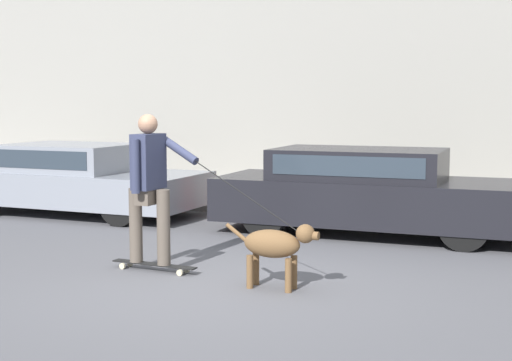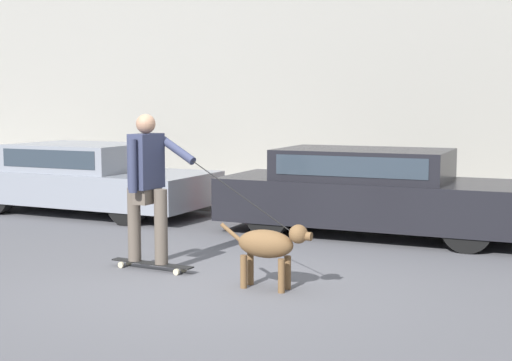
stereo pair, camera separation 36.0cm
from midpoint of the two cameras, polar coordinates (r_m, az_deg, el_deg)
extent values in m
plane|color=#545459|center=(7.54, -5.80, -8.44)|extent=(36.00, 36.00, 0.00)
cube|color=gray|center=(13.51, 7.80, 10.69)|extent=(32.00, 0.30, 5.94)
cube|color=#A39E93|center=(12.56, 6.33, -2.26)|extent=(30.00, 1.82, 0.12)
cylinder|color=black|center=(12.63, -7.63, -1.02)|extent=(0.65, 0.20, 0.65)
cylinder|color=black|center=(11.28, -11.71, -1.95)|extent=(0.65, 0.20, 0.65)
cylinder|color=black|center=(14.17, -17.15, -0.46)|extent=(0.65, 0.20, 0.65)
cube|color=gray|center=(12.69, -14.76, -0.49)|extent=(4.38, 1.87, 0.55)
cube|color=gray|center=(12.75, -15.45, 1.80)|extent=(2.16, 1.67, 0.46)
cube|color=#28333D|center=(12.11, -17.87, 1.61)|extent=(1.89, 0.02, 0.29)
cylinder|color=black|center=(10.92, 16.05, -2.36)|extent=(0.65, 0.22, 0.64)
cylinder|color=black|center=(9.53, 15.27, -3.56)|extent=(0.65, 0.22, 0.64)
cylinder|color=black|center=(11.49, 2.25, -1.71)|extent=(0.65, 0.22, 0.64)
cylinder|color=black|center=(10.18, -0.35, -2.73)|extent=(0.65, 0.22, 0.64)
cube|color=black|center=(10.42, 8.16, -1.57)|extent=(4.48, 1.78, 0.62)
cube|color=black|center=(10.40, 7.25, 1.35)|extent=(2.44, 1.55, 0.43)
cube|color=#28333D|center=(9.68, 6.18, 1.13)|extent=(2.11, 0.07, 0.28)
cylinder|color=brown|center=(7.38, 1.65, -7.35)|extent=(0.07, 0.07, 0.35)
cylinder|color=brown|center=(7.23, 1.18, -7.62)|extent=(0.07, 0.07, 0.35)
cylinder|color=brown|center=(7.54, -1.38, -7.05)|extent=(0.07, 0.07, 0.35)
cylinder|color=brown|center=(7.40, -1.90, -7.31)|extent=(0.07, 0.07, 0.35)
ellipsoid|color=brown|center=(7.32, -0.13, -5.08)|extent=(0.61, 0.29, 0.29)
sphere|color=brown|center=(7.16, 2.53, -4.28)|extent=(0.19, 0.19, 0.19)
cylinder|color=brown|center=(7.13, 3.18, -4.44)|extent=(0.11, 0.09, 0.09)
cylinder|color=brown|center=(7.47, -2.95, -4.19)|extent=(0.25, 0.04, 0.19)
cylinder|color=beige|center=(8.13, -6.85, -7.12)|extent=(0.07, 0.03, 0.07)
cylinder|color=beige|center=(8.00, -7.41, -7.33)|extent=(0.07, 0.03, 0.07)
cylinder|color=beige|center=(8.55, -11.25, -6.53)|extent=(0.07, 0.03, 0.07)
cylinder|color=beige|center=(8.43, -11.86, -6.72)|extent=(0.07, 0.03, 0.07)
cube|color=black|center=(8.26, -9.40, -6.64)|extent=(1.07, 0.16, 0.02)
cylinder|color=brown|center=(8.10, -8.68, -3.74)|extent=(0.15, 0.15, 0.85)
cylinder|color=brown|center=(8.31, -10.82, -3.53)|extent=(0.15, 0.15, 0.85)
cube|color=brown|center=(8.16, -9.81, -1.27)|extent=(0.20, 0.34, 0.17)
cube|color=#2D334C|center=(8.11, -9.86, 1.51)|extent=(0.23, 0.43, 0.62)
sphere|color=#997056|center=(8.09, -9.91, 4.48)|extent=(0.22, 0.22, 0.22)
cylinder|color=#2D334C|center=(7.90, -10.93, 1.11)|extent=(0.09, 0.09, 0.59)
cylinder|color=#2D334C|center=(8.13, -7.53, 2.50)|extent=(0.58, 0.23, 0.34)
cylinder|color=black|center=(7.53, -2.03, -1.34)|extent=(1.41, 0.35, 0.70)
cylinder|color=red|center=(12.00, -2.34, -1.62)|extent=(0.17, 0.17, 0.54)
sphere|color=red|center=(11.96, -2.34, -0.14)|extent=(0.18, 0.18, 0.18)
camera|label=1|loc=(0.18, -91.17, -0.13)|focal=50.00mm
camera|label=2|loc=(0.18, 88.83, 0.13)|focal=50.00mm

